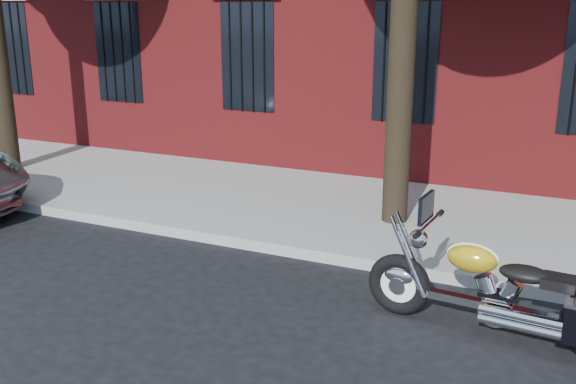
% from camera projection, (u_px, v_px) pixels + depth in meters
% --- Properties ---
extents(ground, '(120.00, 120.00, 0.00)m').
position_uv_depth(ground, '(277.00, 305.00, 6.97)').
color(ground, black).
rests_on(ground, ground).
extents(curb, '(40.00, 0.16, 0.15)m').
position_uv_depth(curb, '(323.00, 255.00, 8.15)').
color(curb, gray).
rests_on(curb, ground).
extents(sidewalk, '(40.00, 3.60, 0.15)m').
position_uv_depth(sidewalk, '(368.00, 213.00, 9.80)').
color(sidewalk, gray).
rests_on(sidewalk, ground).
extents(motorcycle, '(2.64, 0.88, 1.34)m').
position_uv_depth(motorcycle, '(507.00, 296.00, 6.12)').
color(motorcycle, black).
rests_on(motorcycle, ground).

